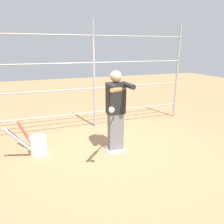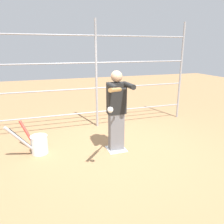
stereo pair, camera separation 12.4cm
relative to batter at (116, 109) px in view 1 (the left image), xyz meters
name	(u,v)px [view 1 (the left image)]	position (x,y,z in m)	size (l,w,h in m)	color
ground_plane	(115,149)	(0.00, -0.02, -0.94)	(24.00, 24.00, 0.00)	#9E754C
home_plate	(115,149)	(0.00, -0.02, -0.93)	(0.40, 0.40, 0.02)	white
fence_backstop	(94,76)	(0.00, -1.62, 0.51)	(5.44, 0.06, 2.90)	#939399
batter	(116,109)	(0.00, 0.00, 0.00)	(0.45, 0.59, 1.73)	slate
baseball_bat_swinging	(118,90)	(0.32, 0.88, 0.59)	(0.58, 0.76, 0.19)	black
softball_in_flight	(112,110)	(0.47, 0.98, 0.29)	(0.10, 0.10, 0.10)	white
bat_bucket	(36,145)	(1.65, -0.38, -0.71)	(0.79, 0.71, 0.76)	white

